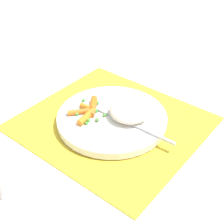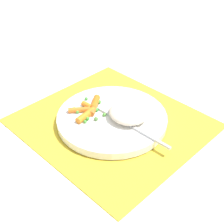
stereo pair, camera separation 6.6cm
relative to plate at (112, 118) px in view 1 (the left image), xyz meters
The scene contains 7 objects.
ground_plane 0.02m from the plate, ahead, with size 2.40×2.40×0.00m, color white.
placemat 0.01m from the plate, ahead, with size 0.40×0.37×0.01m, color gold.
plate is the anchor object (origin of this frame).
rice_mound 0.05m from the plate, 149.64° to the right, with size 0.09×0.09×0.03m, color beige.
carrot_portion 0.06m from the plate, 28.08° to the left, with size 0.06×0.10×0.02m.
pea_scatter 0.06m from the plate, 23.59° to the left, with size 0.09×0.09×0.01m.
fork 0.04m from the plate, behind, with size 0.21×0.02×0.01m.
Camera 1 is at (-0.39, 0.48, 0.49)m, focal length 53.03 mm.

